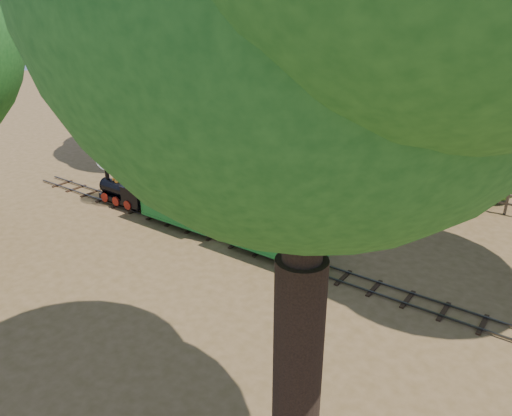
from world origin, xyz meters
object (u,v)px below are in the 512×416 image
Objects in this scene: locomotive at (119,164)px; carriage_front at (182,206)px; fence at (343,167)px; carriage_rear at (281,236)px.

carriage_front is at bearing -1.03° from locomotive.
carriage_front is 8.40m from fence.
carriage_rear is 8.16m from fence.
carriage_rear is 0.19× the size of fence.
carriage_front is 1.00× the size of carriage_rear.
locomotive is 0.17× the size of fence.
locomotive is 0.93× the size of carriage_rear.
carriage_front reaches higher than fence.
carriage_front is 4.31m from carriage_rear.
fence is (-1.72, 7.98, -0.19)m from carriage_rear.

